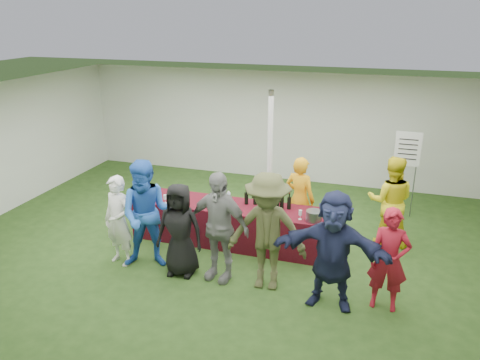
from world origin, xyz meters
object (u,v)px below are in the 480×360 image
(customer_6, at_px, (389,260))
(customer_5, at_px, (333,250))
(dump_bucket, at_px, (314,216))
(wine_list_sign, at_px, (407,156))
(serving_table, at_px, (230,224))
(staff_back, at_px, (390,201))
(customer_0, at_px, (118,221))
(staff_pourer, at_px, (300,199))
(customer_3, at_px, (218,227))
(customer_4, at_px, (267,232))
(customer_2, at_px, (180,230))
(customer_1, at_px, (148,215))

(customer_6, bearing_deg, customer_5, -165.39)
(dump_bucket, xyz_separation_m, wine_list_sign, (1.45, 2.44, 0.48))
(serving_table, distance_m, customer_6, 3.07)
(wine_list_sign, bearing_deg, customer_6, -93.80)
(staff_back, distance_m, customer_0, 4.77)
(staff_pourer, bearing_deg, staff_back, -150.43)
(serving_table, relative_size, customer_5, 2.04)
(serving_table, bearing_deg, customer_3, -79.26)
(staff_pourer, relative_size, customer_4, 0.86)
(customer_2, xyz_separation_m, customer_5, (2.42, -0.15, 0.11))
(customer_1, relative_size, customer_3, 1.03)
(staff_pourer, distance_m, customer_5, 2.11)
(customer_2, xyz_separation_m, customer_3, (0.63, 0.05, 0.13))
(staff_back, distance_m, customer_6, 2.08)
(wine_list_sign, distance_m, customer_6, 3.50)
(wine_list_sign, bearing_deg, customer_2, -134.50)
(dump_bucket, relative_size, customer_4, 0.14)
(customer_0, bearing_deg, dump_bucket, 33.47)
(customer_5, bearing_deg, dump_bucket, 112.72)
(serving_table, relative_size, wine_list_sign, 2.00)
(staff_back, relative_size, customer_2, 1.08)
(customer_0, height_order, customer_3, customer_3)
(customer_3, distance_m, customer_4, 0.79)
(wine_list_sign, xyz_separation_m, customer_2, (-3.42, -3.48, -0.54))
(customer_5, bearing_deg, staff_pourer, 115.14)
(customer_3, bearing_deg, customer_1, -170.06)
(serving_table, xyz_separation_m, customer_6, (2.79, -1.23, 0.39))
(dump_bucket, bearing_deg, customer_1, -159.27)
(staff_pourer, relative_size, customer_2, 1.04)
(wine_list_sign, distance_m, customer_3, 4.44)
(customer_2, bearing_deg, wine_list_sign, 40.66)
(staff_back, bearing_deg, serving_table, 16.07)
(customer_0, bearing_deg, serving_table, 54.55)
(customer_1, bearing_deg, customer_5, -20.64)
(customer_1, distance_m, customer_4, 2.02)
(wine_list_sign, distance_m, customer_4, 4.01)
(serving_table, bearing_deg, customer_6, -23.82)
(customer_3, bearing_deg, customer_2, -164.64)
(dump_bucket, bearing_deg, serving_table, 171.99)
(serving_table, distance_m, customer_4, 1.69)
(customer_1, height_order, customer_4, customer_4)
(customer_2, bearing_deg, dump_bucket, 22.94)
(staff_pourer, xyz_separation_m, customer_3, (-0.95, -1.73, 0.09))
(customer_2, distance_m, customer_6, 3.19)
(wine_list_sign, bearing_deg, staff_back, -100.34)
(customer_4, relative_size, customer_6, 1.22)
(dump_bucket, xyz_separation_m, staff_back, (1.20, 1.07, -0.00))
(customer_0, relative_size, customer_2, 1.00)
(dump_bucket, distance_m, customer_0, 3.25)
(wine_list_sign, xyz_separation_m, customer_0, (-4.53, -3.49, -0.54))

